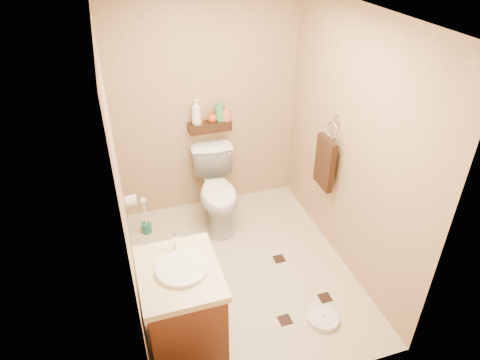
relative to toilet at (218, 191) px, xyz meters
name	(u,v)px	position (x,y,z in m)	size (l,w,h in m)	color
ground	(243,270)	(0.02, -0.83, -0.41)	(2.50, 2.50, 0.00)	beige
wall_back	(207,108)	(0.02, 0.42, 0.79)	(2.00, 0.04, 2.40)	tan
wall_front	(308,266)	(0.02, -2.08, 0.79)	(2.00, 0.04, 2.40)	tan
wall_left	(120,185)	(-0.98, -0.83, 0.79)	(0.04, 2.50, 2.40)	tan
wall_right	(350,148)	(1.02, -0.83, 0.79)	(0.04, 2.50, 2.40)	tan
ceiling	(244,13)	(0.02, -0.83, 1.99)	(2.00, 2.50, 0.02)	silver
wall_shelf	(210,127)	(0.02, 0.34, 0.61)	(0.46, 0.14, 0.10)	#33180E
floor_accents	(249,273)	(0.07, -0.88, -0.41)	(1.25, 1.41, 0.01)	black
toilet	(218,191)	(0.00, 0.00, 0.00)	(0.46, 0.81, 0.82)	white
vanity	(183,310)	(-0.68, -1.52, 0.03)	(0.57, 0.70, 0.98)	brown
bathroom_scale	(323,318)	(0.49, -1.61, -0.38)	(0.36, 0.36, 0.06)	silver
toilet_brush	(146,220)	(-0.80, 0.04, -0.25)	(0.10, 0.10, 0.46)	#196457
towel_ring	(325,161)	(0.93, -0.58, 0.53)	(0.12, 0.30, 0.76)	silver
toilet_paper	(131,200)	(-0.92, -0.18, 0.19)	(0.12, 0.11, 0.12)	silver
bottle_a	(196,112)	(-0.12, 0.34, 0.80)	(0.11, 0.11, 0.28)	white
bottle_b	(198,117)	(-0.10, 0.34, 0.74)	(0.08, 0.08, 0.17)	orange
bottle_c	(212,116)	(0.05, 0.34, 0.72)	(0.10, 0.10, 0.13)	#C44117
bottle_d	(219,111)	(0.13, 0.34, 0.78)	(0.09, 0.09, 0.24)	green
bottle_e	(226,113)	(0.20, 0.34, 0.75)	(0.08, 0.08, 0.18)	#EE724F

